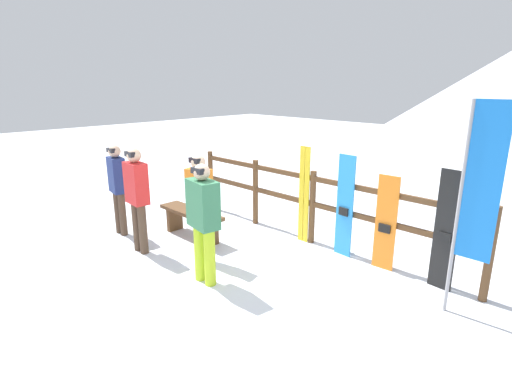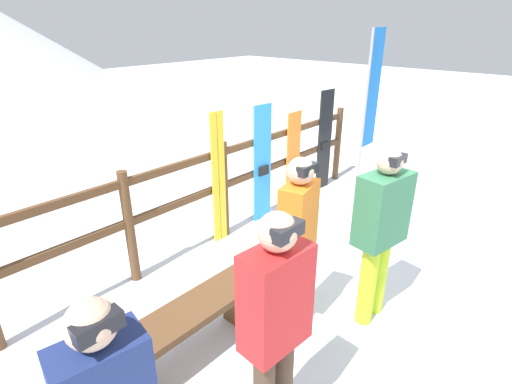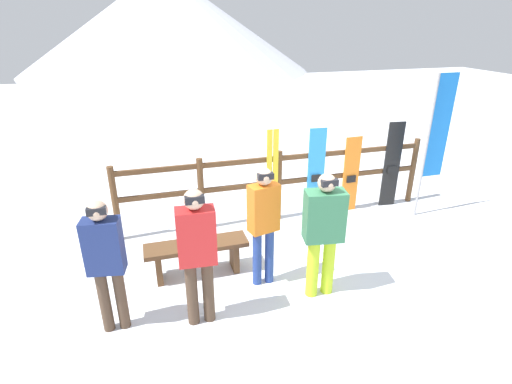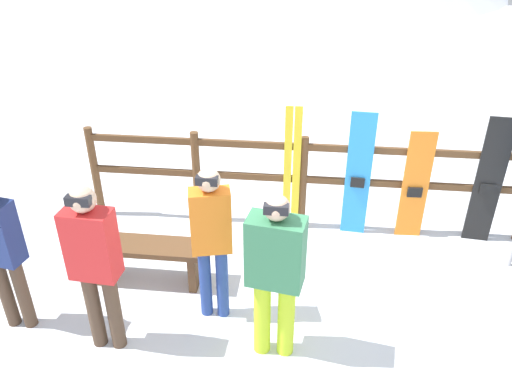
{
  "view_description": "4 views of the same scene",
  "coord_description": "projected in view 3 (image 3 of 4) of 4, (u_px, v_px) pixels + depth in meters",
  "views": [
    {
      "loc": [
        3.71,
        -3.3,
        2.59
      ],
      "look_at": [
        -0.43,
        0.87,
        0.96
      ],
      "focal_mm": 28.0,
      "sensor_mm": 36.0,
      "label": 1
    },
    {
      "loc": [
        -3.06,
        -1.55,
        2.52
      ],
      "look_at": [
        -0.3,
        0.94,
        0.91
      ],
      "focal_mm": 28.0,
      "sensor_mm": 36.0,
      "label": 2
    },
    {
      "loc": [
        -2.07,
        -4.09,
        3.2
      ],
      "look_at": [
        -0.6,
        1.03,
        0.86
      ],
      "focal_mm": 28.0,
      "sensor_mm": 36.0,
      "label": 3
    },
    {
      "loc": [
        0.04,
        -3.6,
        3.46
      ],
      "look_at": [
        -0.46,
        0.78,
        1.0
      ],
      "focal_mm": 35.0,
      "sensor_mm": 36.0,
      "label": 4
    }
  ],
  "objects": [
    {
      "name": "bench",
      "position": [
        197.0,
        252.0,
        5.28
      ],
      "size": [
        1.35,
        0.36,
        0.48
      ],
      "color": "brown",
      "rests_on": "ground"
    },
    {
      "name": "fence",
      "position": [
        279.0,
        180.0,
        6.65
      ],
      "size": [
        5.32,
        0.1,
        1.21
      ],
      "color": "brown",
      "rests_on": "ground"
    },
    {
      "name": "person_navy",
      "position": [
        106.0,
        258.0,
        4.12
      ],
      "size": [
        0.41,
        0.27,
        1.56
      ],
      "color": "#4C3828",
      "rests_on": "ground"
    },
    {
      "name": "person_plaid_green",
      "position": [
        323.0,
        229.0,
        4.69
      ],
      "size": [
        0.5,
        0.33,
        1.61
      ],
      "color": "#B7D826",
      "rests_on": "ground"
    },
    {
      "name": "snowboard_orange",
      "position": [
        351.0,
        175.0,
        6.95
      ],
      "size": [
        0.3,
        0.07,
        1.37
      ],
      "color": "orange",
      "rests_on": "ground"
    },
    {
      "name": "person_red",
      "position": [
        197.0,
        249.0,
        4.21
      ],
      "size": [
        0.42,
        0.25,
        1.64
      ],
      "color": "#4C3828",
      "rests_on": "ground"
    },
    {
      "name": "mountain_backdrop",
      "position": [
        165.0,
        21.0,
        25.1
      ],
      "size": [
        18.0,
        18.0,
        6.0
      ],
      "color": "silver",
      "rests_on": "ground"
    },
    {
      "name": "person_orange",
      "position": [
        264.0,
        218.0,
        4.88
      ],
      "size": [
        0.4,
        0.28,
        1.59
      ],
      "color": "navy",
      "rests_on": "ground"
    },
    {
      "name": "snowboard_blue",
      "position": [
        316.0,
        174.0,
        6.74
      ],
      "size": [
        0.29,
        0.07,
        1.56
      ],
      "color": "#288CE0",
      "rests_on": "ground"
    },
    {
      "name": "rental_flag",
      "position": [
        435.0,
        134.0,
        6.51
      ],
      "size": [
        0.4,
        0.04,
        2.42
      ],
      "color": "#99999E",
      "rests_on": "ground"
    },
    {
      "name": "ski_pair_yellow",
      "position": [
        272.0,
        177.0,
        6.53
      ],
      "size": [
        0.19,
        0.02,
        1.6
      ],
      "color": "yellow",
      "rests_on": "ground"
    },
    {
      "name": "snowboard_black_stripe",
      "position": [
        392.0,
        165.0,
        7.11
      ],
      "size": [
        0.3,
        0.08,
        1.57
      ],
      "color": "black",
      "rests_on": "ground"
    },
    {
      "name": "ground_plane",
      "position": [
        319.0,
        275.0,
        5.41
      ],
      "size": [
        40.0,
        40.0,
        0.0
      ],
      "primitive_type": "plane",
      "color": "white"
    }
  ]
}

